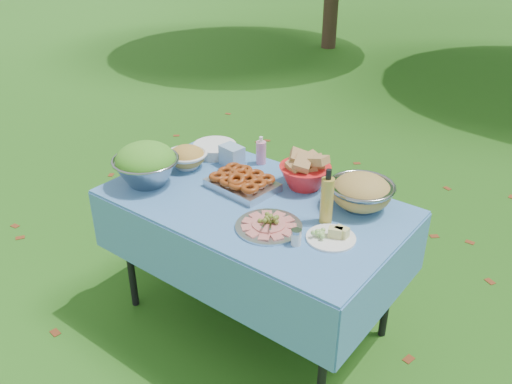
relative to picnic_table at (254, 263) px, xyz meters
The scene contains 14 objects.
ground 0.38m from the picnic_table, ahead, with size 80.00×80.00×0.00m, color #143409.
picnic_table is the anchor object (origin of this frame).
salad_bowl 0.76m from the picnic_table, 160.82° to the right, with size 0.34×0.34×0.22m, color gray, non-canonical shape.
pasta_bowl_white 0.69m from the picnic_table, behind, with size 0.22×0.22×0.12m, color white, non-canonical shape.
plate_stack 0.72m from the picnic_table, 150.10° to the left, with size 0.25×0.25×0.06m, color white.
wipes_box 0.60m from the picnic_table, 144.70° to the left, with size 0.12×0.09×0.11m, color #86A9CF.
sanitizer_bottle 0.62m from the picnic_table, 122.39° to the left, with size 0.06×0.06×0.16m, color pink.
bread_bowl 0.56m from the picnic_table, 67.09° to the left, with size 0.27×0.27×0.18m, color red, non-canonical shape.
pasta_bowl_steel 0.69m from the picnic_table, 30.98° to the left, with size 0.31×0.31×0.17m, color gray, non-canonical shape.
fried_tray 0.44m from the picnic_table, 153.41° to the left, with size 0.34×0.24×0.08m, color #B8B8BD.
charcuterie_platter 0.49m from the picnic_table, 37.24° to the right, with size 0.31×0.31×0.07m, color #BABFC2.
oil_bottle 0.64m from the picnic_table, ahead, with size 0.06×0.06×0.27m, color #B39737.
cheese_plate 0.63m from the picnic_table, ahead, with size 0.22×0.22×0.06m, color white.
shaker 0.59m from the picnic_table, 27.05° to the right, with size 0.05×0.05×0.07m, color silver.
Camera 1 is at (1.41, -1.82, 2.08)m, focal length 38.00 mm.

